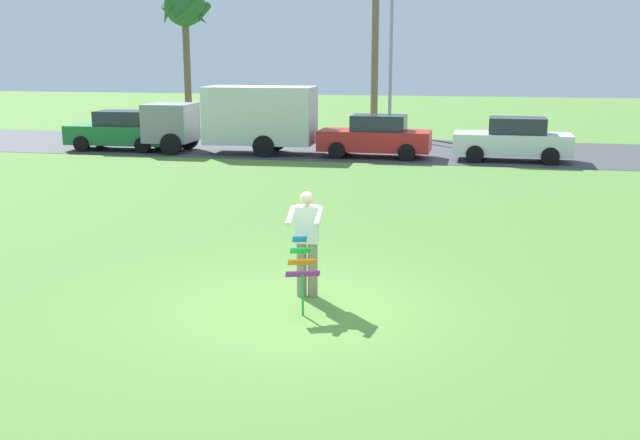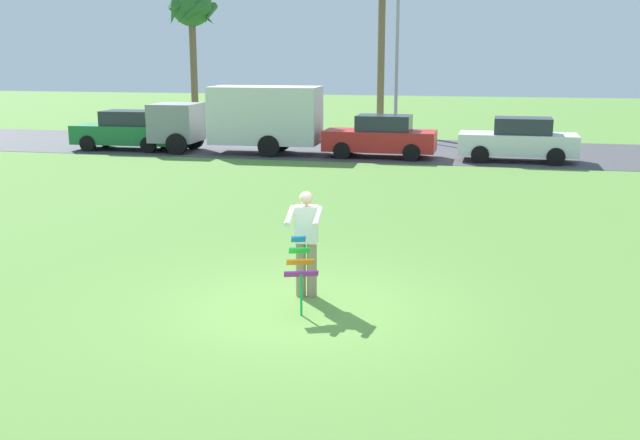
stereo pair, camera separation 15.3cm
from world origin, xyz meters
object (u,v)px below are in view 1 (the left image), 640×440
at_px(person_kite_flyer, 307,240).
at_px(palm_tree_left_near, 185,11).
at_px(kite_held, 302,264).
at_px(parked_truck_grey_van, 240,118).
at_px(parked_car_red, 376,137).
at_px(parked_car_green, 121,131).
at_px(streetlight_pole, 391,51).
at_px(parked_car_white, 513,140).

height_order(person_kite_flyer, palm_tree_left_near, palm_tree_left_near).
bearing_deg(kite_held, person_kite_flyer, 96.58).
bearing_deg(parked_truck_grey_van, palm_tree_left_near, 122.65).
bearing_deg(parked_truck_grey_van, person_kite_flyer, -68.62).
bearing_deg(kite_held, parked_car_red, 94.12).
bearing_deg(parked_car_green, parked_truck_grey_van, -0.02).
xyz_separation_m(parked_car_red, streetlight_pole, (-0.29, 7.04, 3.22)).
xyz_separation_m(kite_held, parked_truck_grey_van, (-6.62, 17.40, 0.66)).
xyz_separation_m(palm_tree_left_near, streetlight_pole, (10.83, -1.94, -1.99)).
relative_size(person_kite_flyer, streetlight_pole, 0.25).
bearing_deg(parked_car_green, kite_held, -56.04).
distance_m(person_kite_flyer, parked_car_red, 16.73).
xyz_separation_m(person_kite_flyer, parked_car_white, (3.89, 16.69, -0.18)).
bearing_deg(parked_car_white, palm_tree_left_near, 150.98).
bearing_deg(parked_car_red, streetlight_pole, 92.33).
height_order(parked_truck_grey_van, parked_car_red, parked_truck_grey_van).
height_order(parked_car_white, palm_tree_left_near, palm_tree_left_near).
xyz_separation_m(person_kite_flyer, palm_tree_left_near, (-12.29, 25.67, 5.04)).
bearing_deg(parked_car_red, kite_held, -85.88).
bearing_deg(kite_held, palm_tree_left_near, 115.12).
bearing_deg(streetlight_pole, parked_car_red, -87.67).
xyz_separation_m(parked_car_green, parked_car_red, (10.47, -0.00, 0.00)).
relative_size(parked_car_green, streetlight_pole, 0.61).
distance_m(parked_car_red, palm_tree_left_near, 15.21).
height_order(parked_car_green, streetlight_pole, streetlight_pole).
xyz_separation_m(parked_car_green, parked_car_white, (15.53, -0.00, 0.00)).
xyz_separation_m(person_kite_flyer, parked_truck_grey_van, (-6.53, 16.69, 0.46)).
distance_m(parked_car_green, parked_truck_grey_van, 5.15).
xyz_separation_m(parked_car_green, palm_tree_left_near, (-0.65, 8.98, 5.22)).
distance_m(parked_car_green, parked_car_red, 10.47).
relative_size(parked_truck_grey_van, parked_car_red, 1.60).
bearing_deg(streetlight_pole, palm_tree_left_near, 169.84).
bearing_deg(palm_tree_left_near, person_kite_flyer, -64.42).
relative_size(kite_held, palm_tree_left_near, 0.15).
height_order(parked_car_green, parked_truck_grey_van, parked_truck_grey_van).
bearing_deg(parked_truck_grey_van, parked_car_white, 0.00).
distance_m(palm_tree_left_near, streetlight_pole, 11.18).
xyz_separation_m(kite_held, palm_tree_left_near, (-12.37, 26.38, 5.24)).
relative_size(parked_car_red, palm_tree_left_near, 0.58).
relative_size(parked_car_green, palm_tree_left_near, 0.58).
relative_size(parked_car_red, streetlight_pole, 0.60).
height_order(person_kite_flyer, parked_truck_grey_van, parked_truck_grey_van).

